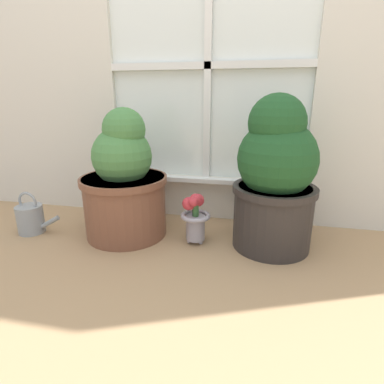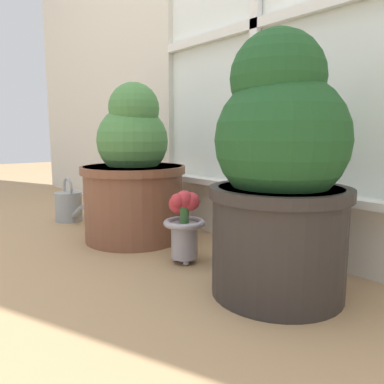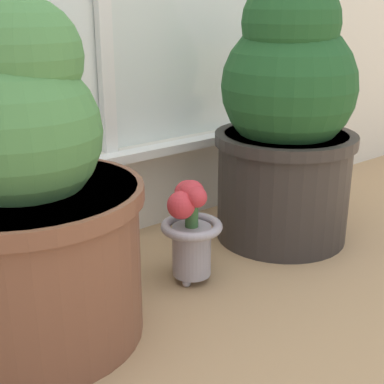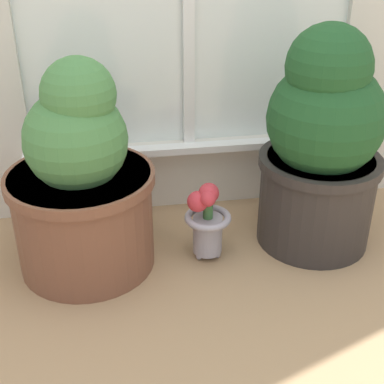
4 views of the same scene
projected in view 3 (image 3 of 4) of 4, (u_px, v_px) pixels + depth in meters
ground_plane at (294, 344)px, 1.02m from camera, size 10.00×10.00×0.00m
potted_plant_left at (29, 207)px, 0.97m from camera, size 0.42×0.42×0.63m
potted_plant_right at (287, 120)px, 1.39m from camera, size 0.37×0.37×0.69m
flower_vase at (190, 227)px, 1.21m from camera, size 0.14×0.14×0.25m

